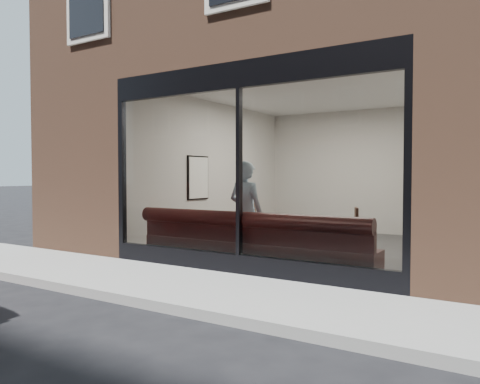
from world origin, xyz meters
The scene contains 21 objects.
ground centered at (0.00, 0.00, 0.00)m, with size 120.00×120.00×0.00m, color black.
sidewalk_near centered at (0.00, 1.00, 0.01)m, with size 40.00×2.00×0.01m, color gray.
kerb_near centered at (0.00, -0.05, 0.06)m, with size 40.00×0.10×0.12m, color gray.
host_building_pier_left centered at (-3.75, 8.00, 1.60)m, with size 2.50×12.00×3.20m, color brown.
host_building_backfill centered at (0.00, 11.00, 1.60)m, with size 5.00×6.00×3.20m, color brown.
cafe_floor centered at (0.00, 5.00, 0.02)m, with size 6.00×6.00×0.00m, color #2D2D30.
cafe_ceiling centered at (0.00, 5.00, 3.19)m, with size 6.00×6.00×0.00m, color white.
cafe_wall_back centered at (0.00, 7.99, 1.60)m, with size 5.00×5.00×0.00m, color beige.
cafe_wall_left centered at (-2.49, 5.00, 1.60)m, with size 6.00×6.00×0.00m, color beige.
cafe_wall_right centered at (2.49, 5.00, 1.60)m, with size 6.00×6.00×0.00m, color beige.
storefront_kick centered at (0.00, 2.05, 0.15)m, with size 5.00×0.10×0.30m, color black.
storefront_header centered at (0.00, 2.05, 3.00)m, with size 5.00×0.10×0.40m, color black.
storefront_mullion centered at (0.00, 2.05, 1.55)m, with size 0.06×0.10×2.50m, color black.
storefront_glass centered at (0.00, 2.02, 1.55)m, with size 4.80×4.80×0.00m, color white.
banquette centered at (0.00, 2.45, 0.23)m, with size 4.00×0.55×0.45m, color #361314.
person centered at (-0.26, 2.68, 0.87)m, with size 0.63×0.42×1.73m, color #ADCEE3.
cafe_table_left centered at (-0.91, 3.45, 0.74)m, with size 0.59×0.59×0.04m, color black.
cafe_table_right centered at (0.92, 3.76, 0.74)m, with size 0.60×0.60×0.04m, color black.
cafe_chair_left centered at (-1.06, 3.92, 0.24)m, with size 0.45×0.45×0.04m, color black.
cafe_chair_right centered at (1.04, 3.81, 0.24)m, with size 0.37×0.37×0.04m, color black.
wall_poster centered at (-2.45, 4.31, 1.45)m, with size 0.02×0.67×0.90m, color white.
Camera 1 is at (3.71, -3.92, 1.49)m, focal length 35.00 mm.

